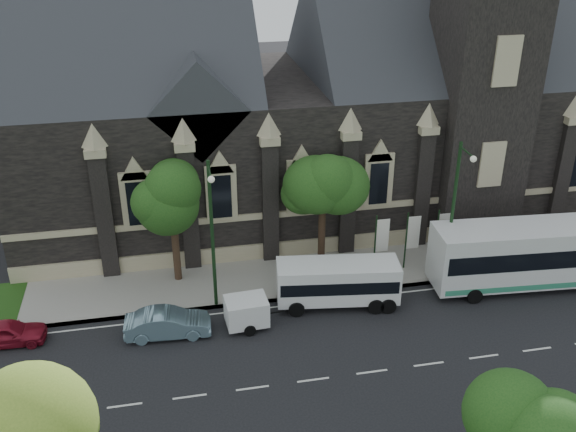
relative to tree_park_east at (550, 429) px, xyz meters
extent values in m
plane|color=black|center=(-6.18, 9.32, -4.62)|extent=(160.00, 160.00, 0.00)
cube|color=gray|center=(-6.18, 18.82, -4.54)|extent=(80.00, 5.00, 0.15)
cube|color=black|center=(-2.18, 28.82, 0.38)|extent=(40.00, 15.00, 10.00)
cube|color=#2B2E32|center=(-14.18, 28.82, 5.38)|extent=(16.00, 15.00, 15.00)
cube|color=#2B2E32|center=(7.82, 28.82, 5.38)|extent=(20.00, 15.00, 15.00)
cube|color=#2B2E32|center=(-10.18, 24.32, 5.38)|extent=(6.00, 6.00, 6.00)
cube|color=black|center=(7.82, 22.82, 4.38)|extent=(5.50, 5.50, 18.00)
cube|color=tan|center=(-2.18, 21.28, -1.42)|extent=(40.00, 0.22, 0.40)
cube|color=tan|center=(-2.18, 21.28, -4.02)|extent=(40.00, 0.25, 1.20)
cube|color=black|center=(-4.18, 21.14, 0.18)|extent=(1.20, 0.12, 2.80)
sphere|color=olive|center=(-17.40, 1.10, 2.38)|extent=(3.12, 3.12, 3.12)
sphere|color=#1C4816|center=(0.42, 0.42, 0.46)|extent=(2.40, 2.40, 2.40)
cylinder|color=black|center=(-3.18, 19.82, -2.64)|extent=(0.44, 0.44, 3.96)
sphere|color=#1C4816|center=(-3.18, 19.82, 1.02)|extent=(3.84, 3.84, 3.84)
sphere|color=#1C4816|center=(-2.46, 20.54, 1.74)|extent=(2.88, 2.88, 2.88)
cylinder|color=black|center=(-12.18, 19.82, -2.64)|extent=(0.44, 0.44, 3.96)
sphere|color=#1C4816|center=(-12.18, 19.82, 0.95)|extent=(3.68, 3.68, 3.68)
sphere|color=#1C4816|center=(-11.49, 20.51, 1.64)|extent=(2.76, 2.76, 2.76)
cylinder|color=#163318|center=(3.82, 16.62, -0.12)|extent=(0.20, 0.20, 9.00)
cylinder|color=#163318|center=(3.82, 15.82, 4.08)|extent=(0.10, 1.60, 0.10)
sphere|color=silver|center=(3.82, 15.02, 3.98)|extent=(0.36, 0.36, 0.36)
cylinder|color=#163318|center=(-10.18, 16.62, -0.12)|extent=(0.20, 0.20, 9.00)
cylinder|color=#163318|center=(-10.18, 15.82, 4.08)|extent=(0.10, 1.60, 0.10)
sphere|color=silver|center=(-10.18, 15.02, 3.98)|extent=(0.36, 0.36, 0.36)
cylinder|color=#163318|center=(-0.18, 18.32, -2.62)|extent=(0.10, 0.10, 4.00)
cube|color=white|center=(0.27, 18.32, -2.02)|extent=(0.80, 0.04, 2.20)
cylinder|color=#163318|center=(1.82, 18.32, -2.62)|extent=(0.10, 0.10, 4.00)
cube|color=white|center=(2.27, 18.32, -2.02)|extent=(0.80, 0.04, 2.20)
cylinder|color=#163318|center=(3.82, 18.32, -2.62)|extent=(0.10, 0.10, 4.00)
cube|color=white|center=(4.27, 18.32, -2.02)|extent=(0.80, 0.04, 2.20)
cube|color=silver|center=(9.43, 15.08, -2.38)|extent=(13.95, 3.85, 3.57)
cube|color=black|center=(9.43, 15.08, -2.13)|extent=(13.40, 3.85, 1.12)
cube|color=#308462|center=(9.43, 15.08, -3.87)|extent=(13.40, 3.84, 0.35)
cylinder|color=black|center=(4.52, 13.99, -4.17)|extent=(0.92, 0.34, 0.90)
cylinder|color=black|center=(4.72, 16.86, -4.17)|extent=(0.92, 0.34, 0.90)
cube|color=white|center=(-3.31, 15.47, -3.06)|extent=(7.15, 3.10, 2.22)
cube|color=black|center=(-3.31, 15.47, -2.96)|extent=(6.88, 3.11, 0.75)
cylinder|color=black|center=(-5.86, 14.73, -4.17)|extent=(0.93, 0.40, 0.90)
cylinder|color=black|center=(-5.56, 16.88, -4.17)|extent=(0.93, 0.40, 0.90)
cylinder|color=black|center=(-1.40, 14.11, -4.17)|extent=(0.93, 0.40, 0.90)
cylinder|color=black|center=(-1.10, 16.26, -4.17)|extent=(0.93, 0.40, 0.90)
cylinder|color=black|center=(-0.71, 14.01, -4.17)|extent=(0.93, 0.40, 0.90)
cylinder|color=black|center=(-0.42, 16.17, -4.17)|extent=(0.93, 0.40, 0.90)
cube|color=silver|center=(-8.73, 14.32, -3.61)|extent=(2.35, 1.83, 1.46)
cylinder|color=black|center=(-8.68, 13.48, -4.30)|extent=(0.64, 0.26, 0.63)
cylinder|color=black|center=(-8.78, 15.16, -4.30)|extent=(0.64, 0.26, 0.63)
cylinder|color=black|center=(-7.27, 14.41, -4.00)|extent=(1.35, 0.16, 0.08)
imported|color=#6E909F|center=(-12.97, 14.38, -3.87)|extent=(4.64, 1.86, 1.50)
imported|color=maroon|center=(-21.26, 15.31, -3.95)|extent=(4.00, 1.71, 1.35)
camera|label=1|loc=(-12.28, -14.74, 16.69)|focal=40.48mm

